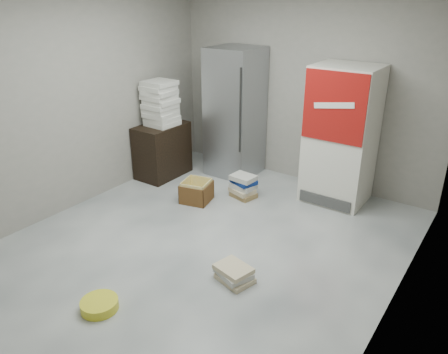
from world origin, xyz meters
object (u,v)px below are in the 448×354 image
(steel_fridge, at_px, (235,113))
(wood_shelf, at_px, (162,150))
(phonebook_stack_main, at_px, (243,186))
(coke_cooler, at_px, (341,136))
(cardboard_box, at_px, (197,193))

(steel_fridge, xyz_separation_m, wood_shelf, (-0.83, -0.73, -0.55))
(wood_shelf, height_order, phonebook_stack_main, wood_shelf)
(steel_fridge, distance_m, coke_cooler, 1.65)
(steel_fridge, xyz_separation_m, coke_cooler, (1.65, -0.01, -0.05))
(coke_cooler, relative_size, cardboard_box, 4.09)
(steel_fridge, distance_m, wood_shelf, 1.23)
(wood_shelf, relative_size, cardboard_box, 1.82)
(phonebook_stack_main, bearing_deg, steel_fridge, 142.12)
(coke_cooler, xyz_separation_m, cardboard_box, (-1.50, -1.14, -0.78))
(phonebook_stack_main, xyz_separation_m, cardboard_box, (-0.45, -0.47, -0.04))
(coke_cooler, xyz_separation_m, wood_shelf, (-2.48, -0.72, -0.50))
(wood_shelf, bearing_deg, coke_cooler, 16.28)
(steel_fridge, bearing_deg, coke_cooler, -0.18)
(steel_fridge, bearing_deg, cardboard_box, -82.76)
(coke_cooler, height_order, cardboard_box, coke_cooler)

